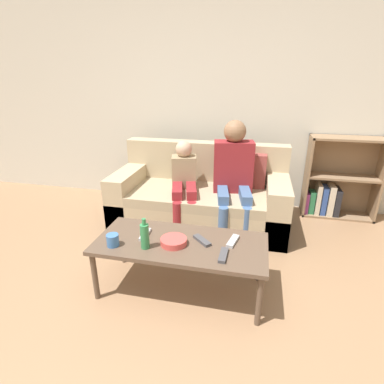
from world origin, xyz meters
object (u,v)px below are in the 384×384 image
couch (201,198)px  bookshelf (335,184)px  tv_remote_2 (233,241)px  bottle (145,236)px  person_adult (234,169)px  tv_remote_0 (145,234)px  tv_remote_3 (202,240)px  tv_remote_1 (223,255)px  coffee_table (181,246)px  snack_bowl (174,241)px  cup_near (113,240)px  person_child (184,180)px

couch → bookshelf: size_ratio=1.99×
couch → tv_remote_2: size_ratio=10.35×
couch → tv_remote_2: bearing=-67.8°
bookshelf → bottle: size_ratio=4.08×
person_adult → tv_remote_2: 1.03m
tv_remote_0 → bottle: bearing=-72.4°
tv_remote_3 → tv_remote_0: bearing=135.8°
person_adult → tv_remote_1: 1.22m
tv_remote_2 → couch: bearing=124.6°
coffee_table → snack_bowl: (-0.04, -0.04, 0.06)m
cup_near → tv_remote_0: bearing=46.6°
person_child → tv_remote_3: 1.07m
couch → tv_remote_0: 1.15m
tv_remote_2 → snack_bowl: bearing=-151.9°
person_adult → tv_remote_2: size_ratio=6.42×
couch → bottle: 1.31m
couch → bookshelf: (1.46, 0.52, 0.09)m
bookshelf → snack_bowl: 2.23m
couch → tv_remote_1: 1.34m
tv_remote_0 → tv_remote_2: size_ratio=0.98×
snack_bowl → cup_near: bearing=-164.8°
bookshelf → person_child: (-1.62, -0.64, 0.14)m
bottle → tv_remote_1: bearing=1.0°
person_child → tv_remote_1: person_child is taller
couch → tv_remote_0: couch is taller
bottle → cup_near: bearing=-174.4°
tv_remote_0 → person_adult: bearing=58.1°
person_adult → tv_remote_3: size_ratio=7.34×
couch → person_adult: size_ratio=1.61×
tv_remote_0 → cup_near: bearing=-137.5°
tv_remote_2 → snack_bowl: (-0.41, -0.12, 0.01)m
bookshelf → tv_remote_3: bookshelf is taller
person_adult → snack_bowl: bearing=-115.3°
person_child → snack_bowl: 1.09m
cup_near → tv_remote_1: cup_near is taller
bookshelf → coffee_table: bookshelf is taller
snack_bowl → tv_remote_0: bearing=164.2°
tv_remote_1 → tv_remote_3: size_ratio=1.11×
bookshelf → coffee_table: size_ratio=0.74×
cup_near → snack_bowl: (0.41, 0.11, -0.02)m
tv_remote_3 → person_child: bearing=65.8°
tv_remote_2 → cup_near: bearing=-152.2°
coffee_table → bookshelf: bearing=50.3°
tv_remote_2 → tv_remote_3: size_ratio=1.14×
bottle → snack_bowl: bearing=26.4°
bookshelf → cup_near: bookshelf is taller
bottle → tv_remote_3: bearing=24.0°
couch → person_adult: bearing=-12.3°
coffee_table → snack_bowl: bearing=-134.8°
person_child → couch: bearing=22.4°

